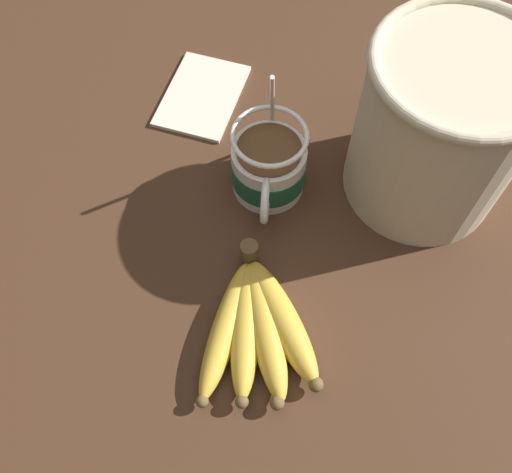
# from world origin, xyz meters

# --- Properties ---
(table) EXTENTS (1.08, 1.08, 0.03)m
(table) POSITION_xyz_m (0.00, 0.00, 0.01)
(table) COLOR #422819
(table) RESTS_ON ground
(coffee_mug) EXTENTS (0.15, 0.09, 0.17)m
(coffee_mug) POSITION_xyz_m (-0.10, -0.03, 0.07)
(coffee_mug) COLOR white
(coffee_mug) RESTS_ON table
(banana_bunch) EXTENTS (0.18, 0.14, 0.04)m
(banana_bunch) POSITION_xyz_m (0.10, -0.03, 0.04)
(banana_bunch) COLOR brown
(banana_bunch) RESTS_ON table
(woven_basket) EXTENTS (0.19, 0.19, 0.21)m
(woven_basket) POSITION_xyz_m (-0.12, 0.16, 0.13)
(woven_basket) COLOR beige
(woven_basket) RESTS_ON table
(napkin) EXTENTS (0.16, 0.12, 0.01)m
(napkin) POSITION_xyz_m (-0.23, -0.13, 0.03)
(napkin) COLOR beige
(napkin) RESTS_ON table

